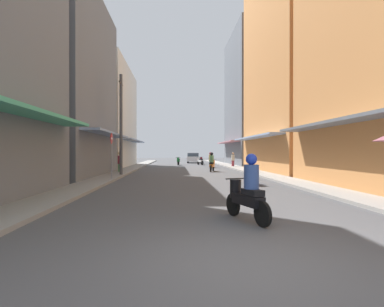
# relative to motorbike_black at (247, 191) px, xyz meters

# --- Properties ---
(ground_plane) EXTENTS (109.48, 109.48, 0.00)m
(ground_plane) POSITION_rel_motorbike_black_xyz_m (-0.64, 18.29, -0.70)
(ground_plane) COLOR #4C4C4F
(sidewalk_left) EXTENTS (1.55, 57.76, 0.12)m
(sidewalk_left) POSITION_rel_motorbike_black_xyz_m (-5.76, 18.29, -0.64)
(sidewalk_left) COLOR gray
(sidewalk_left) RESTS_ON ground
(sidewalk_right) EXTENTS (1.55, 57.76, 0.12)m
(sidewalk_right) POSITION_rel_motorbike_black_xyz_m (4.48, 18.29, -0.64)
(sidewalk_right) COLOR #9E9991
(sidewalk_right) RESTS_ON ground
(building_left_mid) EXTENTS (7.05, 10.26, 11.88)m
(building_left_mid) POSITION_rel_motorbike_black_xyz_m (-9.53, 13.14, 5.23)
(building_left_mid) COLOR slate
(building_left_mid) RESTS_ON ground
(building_left_far) EXTENTS (7.05, 12.31, 10.62)m
(building_left_far) POSITION_rel_motorbike_black_xyz_m (-9.53, 25.08, 4.60)
(building_left_far) COLOR silver
(building_left_far) RESTS_ON ground
(building_right_mid) EXTENTS (7.05, 12.00, 17.51)m
(building_right_mid) POSITION_rel_motorbike_black_xyz_m (8.25, 16.80, 8.04)
(building_right_mid) COLOR #D88C4C
(building_right_mid) RESTS_ON ground
(building_right_far) EXTENTS (7.05, 10.88, 16.10)m
(building_right_far) POSITION_rel_motorbike_black_xyz_m (8.25, 29.06, 7.34)
(building_right_far) COLOR slate
(building_right_far) RESTS_ON ground
(motorbike_black) EXTENTS (0.76, 1.74, 1.58)m
(motorbike_black) POSITION_rel_motorbike_black_xyz_m (0.00, 0.00, 0.00)
(motorbike_black) COLOR black
(motorbike_black) RESTS_ON ground
(motorbike_silver) EXTENTS (0.56, 1.80, 1.58)m
(motorbike_silver) POSITION_rel_motorbike_black_xyz_m (2.02, 23.83, 0.00)
(motorbike_silver) COLOR black
(motorbike_silver) RESTS_ON ground
(motorbike_maroon) EXTENTS (0.55, 1.81, 0.96)m
(motorbike_maroon) POSITION_rel_motorbike_black_xyz_m (1.79, 32.29, -0.20)
(motorbike_maroon) COLOR black
(motorbike_maroon) RESTS_ON ground
(motorbike_green) EXTENTS (0.55, 1.81, 0.96)m
(motorbike_green) POSITION_rel_motorbike_black_xyz_m (-1.26, 29.27, -0.20)
(motorbike_green) COLOR black
(motorbike_green) RESTS_ON ground
(motorbike_blue) EXTENTS (0.55, 1.81, 0.96)m
(motorbike_blue) POSITION_rel_motorbike_black_xyz_m (2.11, 7.67, -0.20)
(motorbike_blue) COLOR black
(motorbike_blue) RESTS_ON ground
(motorbike_orange) EXTENTS (0.70, 1.76, 1.58)m
(motorbike_orange) POSITION_rel_motorbike_black_xyz_m (1.35, 17.31, 0.00)
(motorbike_orange) COLOR black
(motorbike_orange) RESTS_ON ground
(motorbike_white) EXTENTS (0.75, 1.74, 0.96)m
(motorbike_white) POSITION_rel_motorbike_black_xyz_m (1.42, 29.68, -0.20)
(motorbike_white) COLOR black
(motorbike_white) RESTS_ON ground
(parked_car) EXTENTS (2.03, 4.21, 1.45)m
(parked_car) POSITION_rel_motorbike_black_xyz_m (1.00, 36.89, 0.04)
(parked_car) COLOR silver
(parked_car) RESTS_ON ground
(pedestrian_foreground) EXTENTS (0.44, 0.44, 1.65)m
(pedestrian_foreground) POSITION_rel_motorbike_black_xyz_m (-5.81, 15.73, 0.23)
(pedestrian_foreground) COLOR #598C59
(pedestrian_foreground) RESTS_ON ground
(pedestrian_midway) EXTENTS (0.34, 0.34, 1.57)m
(pedestrian_midway) POSITION_rel_motorbike_black_xyz_m (4.39, 23.97, 0.08)
(pedestrian_midway) COLOR #99333F
(pedestrian_midway) RESTS_ON ground
(utility_pole) EXTENTS (0.20, 1.20, 6.73)m
(utility_pole) POSITION_rel_motorbike_black_xyz_m (-5.24, 13.01, 2.74)
(utility_pole) COLOR #4C4C4F
(utility_pole) RESTS_ON ground
(street_sign_no_entry) EXTENTS (0.07, 0.60, 2.65)m
(street_sign_no_entry) POSITION_rel_motorbike_black_xyz_m (-5.14, 9.64, 1.01)
(street_sign_no_entry) COLOR gray
(street_sign_no_entry) RESTS_ON ground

